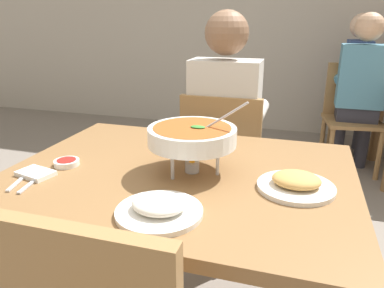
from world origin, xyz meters
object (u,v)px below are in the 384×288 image
object	(u,v)px
appetizer_plate	(296,183)
patron_bg_left	(360,85)
dining_table_main	(180,200)
sauce_dish	(67,162)
chair_diner_main	(223,162)
diner_main	(226,120)
chair_bg_middle	(362,102)
chair_bg_left	(351,110)
patron_bg_middle	(360,76)
rice_plate	(159,208)
curry_bowl	(192,136)

from	to	relation	value
appetizer_plate	patron_bg_left	distance (m)	2.24
dining_table_main	sauce_dish	world-z (taller)	sauce_dish
chair_diner_main	diner_main	distance (m)	0.24
chair_diner_main	chair_bg_middle	bearing A→B (deg)	63.79
chair_bg_middle	patron_bg_left	xyz separation A→B (m)	(-0.10, -0.47, 0.24)
appetizer_plate	chair_bg_left	distance (m)	2.32
sauce_dish	chair_diner_main	bearing A→B (deg)	63.43
chair_diner_main	patron_bg_middle	xyz separation A→B (m)	(0.88, 1.92, 0.24)
diner_main	sauce_dish	distance (m)	0.94
diner_main	rice_plate	xyz separation A→B (m)	(0.04, -1.08, 0.04)
sauce_dish	appetizer_plate	bearing A→B (deg)	2.76
patron_bg_middle	dining_table_main	bearing A→B (deg)	-108.38
appetizer_plate	patron_bg_middle	world-z (taller)	patron_bg_middle
chair_diner_main	sauce_dish	xyz separation A→B (m)	(-0.41, -0.82, 0.27)
appetizer_plate	rice_plate	bearing A→B (deg)	-142.51
diner_main	chair_bg_middle	world-z (taller)	diner_main
chair_bg_left	chair_bg_middle	size ratio (longest dim) A/B	1.00
dining_table_main	patron_bg_left	size ratio (longest dim) A/B	0.91
diner_main	dining_table_main	bearing A→B (deg)	-90.00
sauce_dish	patron_bg_middle	world-z (taller)	patron_bg_middle
dining_table_main	chair_bg_middle	xyz separation A→B (m)	(0.93, 2.64, -0.14)
patron_bg_middle	curry_bowl	bearing A→B (deg)	-107.57
patron_bg_middle	appetizer_plate	bearing A→B (deg)	-100.32
rice_plate	chair_bg_middle	xyz separation A→B (m)	(0.89, 2.94, -0.28)
diner_main	curry_bowl	bearing A→B (deg)	-86.73
patron_bg_left	chair_bg_middle	bearing A→B (deg)	77.89
patron_bg_left	sauce_dish	bearing A→B (deg)	-118.97
appetizer_plate	diner_main	bearing A→B (deg)	115.93
dining_table_main	patron_bg_middle	size ratio (longest dim) A/B	0.91
dining_table_main	curry_bowl	xyz separation A→B (m)	(0.04, 0.01, 0.24)
chair_diner_main	appetizer_plate	distance (m)	0.91
sauce_dish	patron_bg_middle	size ratio (longest dim) A/B	0.07
chair_bg_middle	rice_plate	bearing A→B (deg)	-106.81
sauce_dish	patron_bg_left	xyz separation A→B (m)	(1.24, 2.24, -0.03)
chair_diner_main	chair_bg_left	size ratio (longest dim) A/B	1.00
chair_bg_middle	patron_bg_left	world-z (taller)	patron_bg_left
patron_bg_middle	patron_bg_left	bearing A→B (deg)	-96.23
chair_diner_main	chair_bg_middle	xyz separation A→B (m)	(0.93, 1.89, 0.00)
chair_diner_main	rice_plate	world-z (taller)	chair_diner_main
patron_bg_middle	diner_main	bearing A→B (deg)	-115.16
dining_table_main	chair_diner_main	distance (m)	0.76
dining_table_main	patron_bg_left	world-z (taller)	patron_bg_left
sauce_dish	patron_bg_left	world-z (taller)	patron_bg_left
diner_main	chair_bg_middle	distance (m)	2.09
diner_main	rice_plate	bearing A→B (deg)	-87.68
diner_main	patron_bg_left	world-z (taller)	same
curry_bowl	rice_plate	distance (m)	0.33
chair_diner_main	patron_bg_middle	size ratio (longest dim) A/B	0.69
dining_table_main	patron_bg_middle	xyz separation A→B (m)	(0.88, 2.66, 0.09)
rice_plate	appetizer_plate	size ratio (longest dim) A/B	1.00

